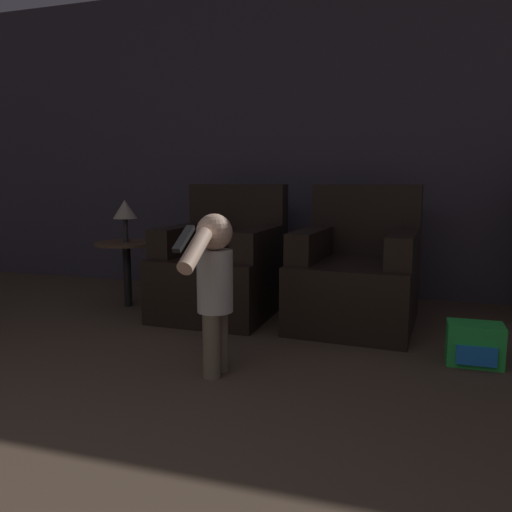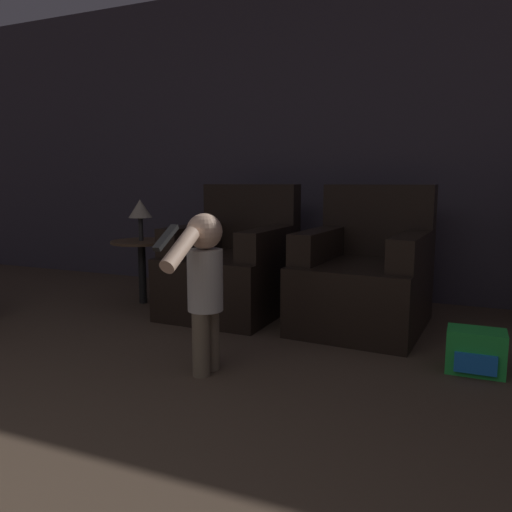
{
  "view_description": "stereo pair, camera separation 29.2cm",
  "coord_description": "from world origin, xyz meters",
  "px_view_note": "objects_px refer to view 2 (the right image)",
  "views": [
    {
      "loc": [
        1.13,
        0.27,
        0.95
      ],
      "look_at": [
        0.27,
        3.03,
        0.52
      ],
      "focal_mm": 35.0,
      "sensor_mm": 36.0,
      "label": 1
    },
    {
      "loc": [
        1.4,
        0.37,
        0.95
      ],
      "look_at": [
        0.27,
        3.03,
        0.52
      ],
      "focal_mm": 35.0,
      "sensor_mm": 36.0,
      "label": 2
    }
  ],
  "objects_px": {
    "armchair_left": "(233,268)",
    "person_toddler": "(204,280)",
    "armchair_right": "(365,278)",
    "toy_backpack": "(476,352)",
    "lamp": "(140,210)"
  },
  "relations": [
    {
      "from": "person_toddler",
      "to": "armchair_left",
      "type": "bearing_deg",
      "value": 20.41
    },
    {
      "from": "armchair_right",
      "to": "lamp",
      "type": "relative_size",
      "value": 2.98
    },
    {
      "from": "armchair_left",
      "to": "armchair_right",
      "type": "xyz_separation_m",
      "value": [
        0.96,
        -0.0,
        0.0
      ]
    },
    {
      "from": "armchair_right",
      "to": "lamp",
      "type": "height_order",
      "value": "armchair_right"
    },
    {
      "from": "armchair_left",
      "to": "lamp",
      "type": "relative_size",
      "value": 2.92
    },
    {
      "from": "armchair_left",
      "to": "person_toddler",
      "type": "bearing_deg",
      "value": -69.35
    },
    {
      "from": "armchair_right",
      "to": "toy_backpack",
      "type": "bearing_deg",
      "value": -38.15
    },
    {
      "from": "person_toddler",
      "to": "toy_backpack",
      "type": "relative_size",
      "value": 2.9
    },
    {
      "from": "toy_backpack",
      "to": "lamp",
      "type": "bearing_deg",
      "value": 166.9
    },
    {
      "from": "armchair_left",
      "to": "lamp",
      "type": "distance_m",
      "value": 0.88
    },
    {
      "from": "lamp",
      "to": "toy_backpack",
      "type": "bearing_deg",
      "value": -13.1
    },
    {
      "from": "toy_backpack",
      "to": "lamp",
      "type": "xyz_separation_m",
      "value": [
        -2.41,
        0.56,
        0.63
      ]
    },
    {
      "from": "armchair_left",
      "to": "armchair_right",
      "type": "bearing_deg",
      "value": 1.53
    },
    {
      "from": "person_toddler",
      "to": "toy_backpack",
      "type": "distance_m",
      "value": 1.4
    },
    {
      "from": "armchair_right",
      "to": "person_toddler",
      "type": "relative_size",
      "value": 1.19
    }
  ]
}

